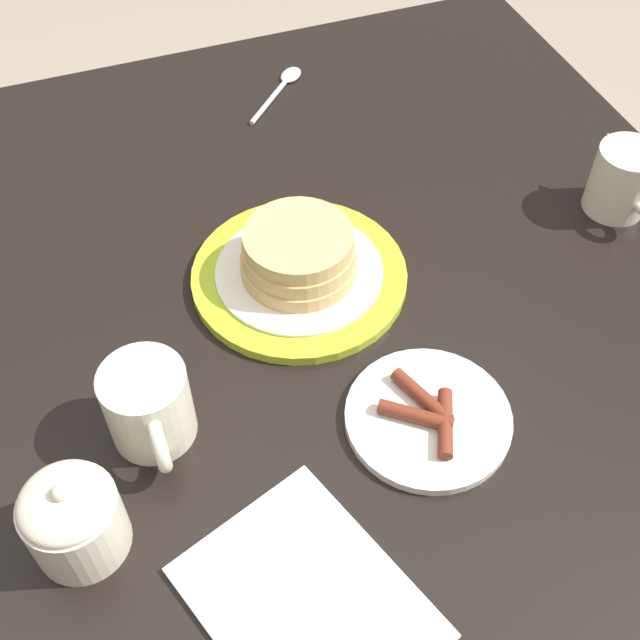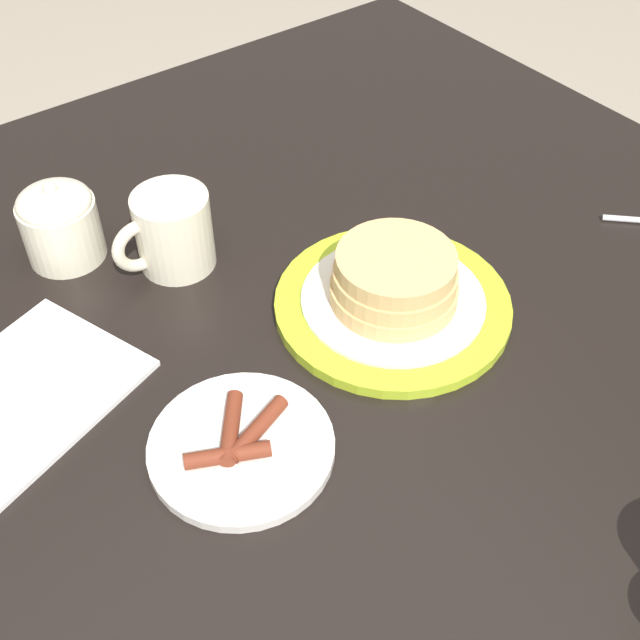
# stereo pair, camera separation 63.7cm
# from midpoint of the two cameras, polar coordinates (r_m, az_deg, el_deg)

# --- Properties ---
(ground_plane) EXTENTS (8.00, 8.00, 0.00)m
(ground_plane) POSITION_cam_midpoint_polar(r_m,az_deg,el_deg) (1.42, 11.81, -28.75)
(ground_plane) COLOR gray
(dining_table) EXTENTS (1.10, 1.09, 0.74)m
(dining_table) POSITION_cam_midpoint_polar(r_m,az_deg,el_deg) (0.86, 18.03, -16.62)
(dining_table) COLOR black
(dining_table) RESTS_ON ground_plane
(pancake_plate) EXTENTS (0.24, 0.24, 0.07)m
(pancake_plate) POSITION_cam_midpoint_polar(r_m,az_deg,el_deg) (0.77, 25.09, -10.42)
(pancake_plate) COLOR #AAC628
(pancake_plate) RESTS_ON dining_table
(side_plate_bacon) EXTENTS (0.16, 0.16, 0.02)m
(side_plate_bacon) POSITION_cam_midpoint_polar(r_m,az_deg,el_deg) (0.67, 17.47, -24.45)
(side_plate_bacon) COLOR silver
(side_plate_bacon) RESTS_ON dining_table
(coffee_mug) EXTENTS (0.11, 0.08, 0.09)m
(coffee_mug) POSITION_cam_midpoint_polar(r_m,az_deg,el_deg) (0.74, 7.47, -5.96)
(coffee_mug) COLOR beige
(coffee_mug) RESTS_ON dining_table
(sugar_bowl) EXTENTS (0.08, 0.08, 0.09)m
(sugar_bowl) POSITION_cam_midpoint_polar(r_m,az_deg,el_deg) (0.74, -1.86, -5.13)
(sugar_bowl) COLOR beige
(sugar_bowl) RESTS_ON dining_table
(napkin) EXTENTS (0.24, 0.21, 0.01)m
(napkin) POSITION_cam_midpoint_polar(r_m,az_deg,el_deg) (0.67, -1.91, -20.89)
(napkin) COLOR white
(napkin) RESTS_ON dining_table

